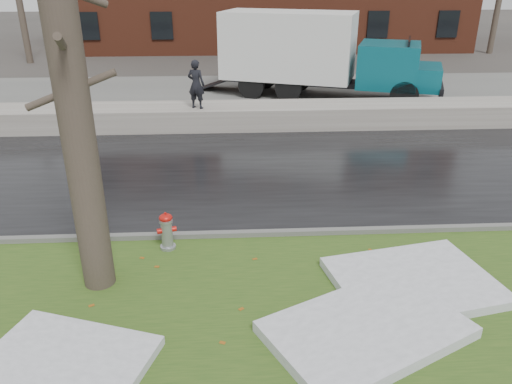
{
  "coord_description": "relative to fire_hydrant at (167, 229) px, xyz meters",
  "views": [
    {
      "loc": [
        -0.64,
        -7.78,
        4.95
      ],
      "look_at": [
        -0.16,
        1.0,
        1.0
      ],
      "focal_mm": 35.0,
      "sensor_mm": 36.0,
      "label": 1
    }
  ],
  "objects": [
    {
      "name": "ground",
      "position": [
        1.88,
        -0.6,
        -0.44
      ],
      "size": [
        120.0,
        120.0,
        0.0
      ],
      "primitive_type": "plane",
      "color": "#47423D",
      "rests_on": "ground"
    },
    {
      "name": "verge",
      "position": [
        1.88,
        -1.85,
        -0.42
      ],
      "size": [
        60.0,
        4.5,
        0.04
      ],
      "primitive_type": "cube",
      "color": "#2C4B19",
      "rests_on": "ground"
    },
    {
      "name": "road",
      "position": [
        1.88,
        3.9,
        -0.43
      ],
      "size": [
        60.0,
        7.0,
        0.03
      ],
      "primitive_type": "cube",
      "color": "black",
      "rests_on": "ground"
    },
    {
      "name": "parking_lot",
      "position": [
        1.88,
        12.4,
        -0.43
      ],
      "size": [
        60.0,
        9.0,
        0.03
      ],
      "primitive_type": "cube",
      "color": "slate",
      "rests_on": "ground"
    },
    {
      "name": "curb",
      "position": [
        1.88,
        0.4,
        -0.37
      ],
      "size": [
        60.0,
        0.15,
        0.14
      ],
      "primitive_type": "cube",
      "color": "slate",
      "rests_on": "ground"
    },
    {
      "name": "snowbank",
      "position": [
        1.88,
        8.1,
        -0.07
      ],
      "size": [
        60.0,
        1.6,
        0.75
      ],
      "primitive_type": "cube",
      "color": "#A5A097",
      "rests_on": "ground"
    },
    {
      "name": "bg_tree_left",
      "position": [
        -10.12,
        21.4,
        2.89
      ],
      "size": [
        1.4,
        1.62,
        6.5
      ],
      "color": "brown",
      "rests_on": "ground"
    },
    {
      "name": "fire_hydrant",
      "position": [
        0.0,
        0.0,
        0.0
      ],
      "size": [
        0.38,
        0.35,
        0.76
      ],
      "rotation": [
        0.0,
        0.0,
        0.29
      ],
      "color": "#979B9E",
      "rests_on": "verge"
    },
    {
      "name": "tree",
      "position": [
        -1.04,
        -1.09,
        2.84
      ],
      "size": [
        1.34,
        1.58,
        6.44
      ],
      "rotation": [
        0.0,
        0.0,
        -0.22
      ],
      "color": "brown",
      "rests_on": "verge"
    },
    {
      "name": "box_truck",
      "position": [
        4.73,
        12.3,
        1.35
      ],
      "size": [
        10.12,
        5.12,
        3.39
      ],
      "rotation": [
        0.0,
        0.0,
        -0.34
      ],
      "color": "black",
      "rests_on": "ground"
    },
    {
      "name": "worker",
      "position": [
        0.18,
        7.8,
        1.09
      ],
      "size": [
        0.67,
        0.57,
        1.57
      ],
      "primitive_type": "imported",
      "rotation": [
        0.0,
        0.0,
        2.75
      ],
      "color": "black",
      "rests_on": "snowbank"
    },
    {
      "name": "snow_patch_near",
      "position": [
        4.28,
        -1.48,
        -0.32
      ],
      "size": [
        2.95,
        2.48,
        0.16
      ],
      "primitive_type": "cube",
      "rotation": [
        0.0,
        0.0,
        0.2
      ],
      "color": "white",
      "rests_on": "verge"
    },
    {
      "name": "snow_patch_far",
      "position": [
        -1.06,
        -3.1,
        -0.33
      ],
      "size": [
        2.6,
        2.23,
        0.14
      ],
      "primitive_type": "cube",
      "rotation": [
        0.0,
        0.0,
        -0.33
      ],
      "color": "white",
      "rests_on": "verge"
    },
    {
      "name": "snow_patch_side",
      "position": [
        3.17,
        -2.66,
        -0.31
      ],
      "size": [
        3.31,
        2.87,
        0.18
      ],
      "primitive_type": "cube",
      "rotation": [
        0.0,
        0.0,
        0.47
      ],
      "color": "white",
      "rests_on": "verge"
    }
  ]
}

